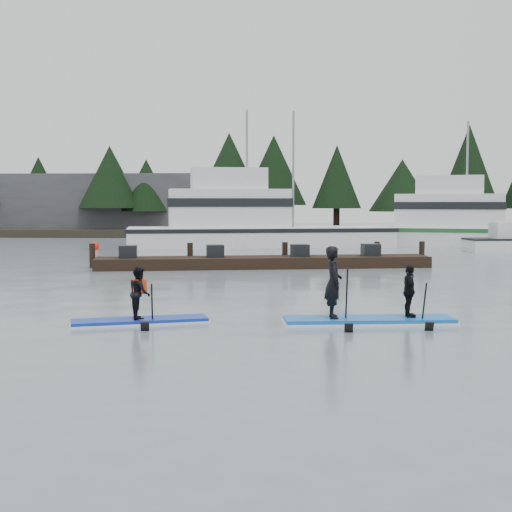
# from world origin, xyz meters

# --- Properties ---
(ground) EXTENTS (160.00, 160.00, 0.00)m
(ground) POSITION_xyz_m (0.00, 0.00, 0.00)
(ground) COLOR slate
(ground) RESTS_ON ground
(far_shore) EXTENTS (70.00, 8.00, 0.60)m
(far_shore) POSITION_xyz_m (0.00, 42.00, 0.30)
(far_shore) COLOR #2D281E
(far_shore) RESTS_ON ground
(treeline) EXTENTS (60.00, 4.00, 8.00)m
(treeline) POSITION_xyz_m (0.00, 42.00, 0.00)
(treeline) COLOR black
(treeline) RESTS_ON ground
(waterfront_building) EXTENTS (18.00, 6.00, 5.00)m
(waterfront_building) POSITION_xyz_m (-14.00, 44.00, 2.50)
(waterfront_building) COLOR #4C4C51
(waterfront_building) RESTS_ON ground
(fishing_boat_large) EXTENTS (16.58, 7.69, 9.22)m
(fishing_boat_large) POSITION_xyz_m (-1.70, 28.63, 0.69)
(fishing_boat_large) COLOR white
(fishing_boat_large) RESTS_ON ground
(fishing_boat_medium) EXTENTS (15.07, 7.41, 8.63)m
(fishing_boat_medium) POSITION_xyz_m (11.89, 30.28, 0.61)
(fishing_boat_medium) COLOR white
(fishing_boat_medium) RESTS_ON ground
(floating_dock) EXTENTS (13.75, 4.23, 0.45)m
(floating_dock) POSITION_xyz_m (-0.20, 14.23, 0.23)
(floating_dock) COLOR black
(floating_dock) RESTS_ON ground
(buoy_a) EXTENTS (0.57, 0.57, 0.57)m
(buoy_a) POSITION_xyz_m (-10.52, 25.11, 0.00)
(buoy_a) COLOR #FF1E0C
(buoy_a) RESTS_ON ground
(paddleboard_solo) EXTENTS (3.04, 1.63, 1.77)m
(paddleboard_solo) POSITION_xyz_m (-2.23, 0.53, 0.41)
(paddleboard_solo) COLOR #122DAA
(paddleboard_solo) RESTS_ON ground
(paddleboard_duo) EXTENTS (3.82, 1.42, 2.20)m
(paddleboard_duo) POSITION_xyz_m (2.76, 0.86, 0.51)
(paddleboard_duo) COLOR blue
(paddleboard_duo) RESTS_ON ground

